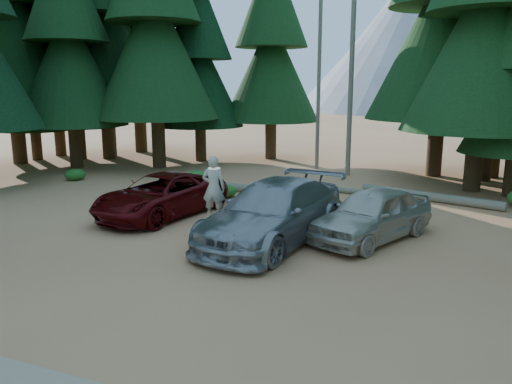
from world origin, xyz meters
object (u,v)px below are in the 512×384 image
red_pickup (161,195)px  silver_minivan_right (372,214)px  frisbee_player (214,188)px  log_right (429,197)px  log_left (216,185)px  silver_minivan_center (273,213)px  log_mid (333,189)px

red_pickup → silver_minivan_right: size_ratio=1.16×
frisbee_player → log_right: frisbee_player is taller
log_left → silver_minivan_center: bearing=-42.2°
frisbee_player → log_mid: size_ratio=0.63×
silver_minivan_center → log_mid: silver_minivan_center is taller
silver_minivan_right → log_mid: size_ratio=1.46×
red_pickup → log_left: bearing=103.1°
silver_minivan_center → log_left: (-4.89, 6.21, -0.70)m
log_left → log_right: 8.83m
frisbee_player → log_mid: frisbee_player is taller
log_left → log_right: size_ratio=0.84×
silver_minivan_center → silver_minivan_right: 2.91m
silver_minivan_right → log_mid: silver_minivan_right is taller
red_pickup → log_right: (8.49, 5.80, -0.54)m
silver_minivan_center → log_left: 7.93m
silver_minivan_right → frisbee_player: (-4.50, -1.26, 0.69)m
silver_minivan_center → log_right: (3.89, 7.14, -0.69)m
log_mid → log_right: size_ratio=0.55×
log_left → red_pickup: bearing=-77.0°
silver_minivan_center → log_mid: bearing=99.2°
red_pickup → log_left: 4.91m
silver_minivan_center → log_right: silver_minivan_center is taller
log_left → frisbee_player: bearing=-54.7°
log_mid → log_left: bearing=-160.7°
frisbee_player → log_right: bearing=-139.2°
red_pickup → log_right: red_pickup is taller
frisbee_player → log_right: 9.26m
frisbee_player → red_pickup: bearing=-36.0°
log_mid → log_right: bearing=2.5°
silver_minivan_center → red_pickup: bearing=173.0°
red_pickup → frisbee_player: (2.69, -1.31, 0.73)m
silver_minivan_center → log_left: size_ratio=1.28×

